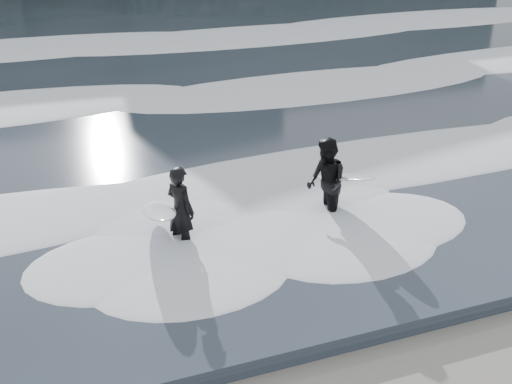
# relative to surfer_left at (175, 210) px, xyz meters

# --- Properties ---
(sea) EXTENTS (90.00, 52.00, 0.30)m
(sea) POSITION_rel_surfer_left_xyz_m (1.40, 22.13, -0.74)
(sea) COLOR #2D3543
(sea) RESTS_ON ground
(foam_near) EXTENTS (60.00, 3.20, 0.20)m
(foam_near) POSITION_rel_surfer_left_xyz_m (1.40, 2.13, -0.49)
(foam_near) COLOR white
(foam_near) RESTS_ON sea
(foam_mid) EXTENTS (60.00, 4.00, 0.24)m
(foam_mid) POSITION_rel_surfer_left_xyz_m (1.40, 9.13, -0.47)
(foam_mid) COLOR white
(foam_mid) RESTS_ON sea
(foam_far) EXTENTS (60.00, 4.80, 0.30)m
(foam_far) POSITION_rel_surfer_left_xyz_m (1.40, 18.13, -0.44)
(foam_far) COLOR white
(foam_far) RESTS_ON sea
(surfer_left) EXTENTS (1.16, 2.25, 1.76)m
(surfer_left) POSITION_rel_surfer_left_xyz_m (0.00, 0.00, 0.00)
(surfer_left) COLOR black
(surfer_left) RESTS_ON ground
(surfer_right) EXTENTS (1.19, 2.02, 1.88)m
(surfer_right) POSITION_rel_surfer_left_xyz_m (3.18, -0.00, 0.06)
(surfer_right) COLOR black
(surfer_right) RESTS_ON ground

